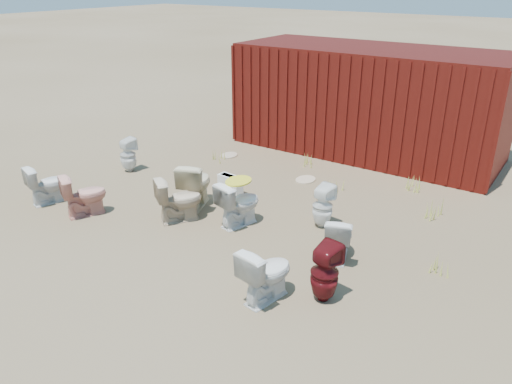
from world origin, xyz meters
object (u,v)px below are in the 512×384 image
Objects in this scene: toilet_front_pink at (84,195)px; loose_tank at (230,184)px; toilet_back_a at (128,155)px; toilet_back_beige_left at (196,184)px; toilet_front_c at (339,237)px; toilet_front_e at (266,273)px; shipping_container at (368,101)px; toilet_front_maroon at (325,273)px; toilet_back_e at (323,206)px; toilet_front_a at (47,184)px; toilet_back_yellowlid at (239,203)px; toilet_back_beige_right at (179,200)px.

toilet_front_pink is 1.50× the size of loose_tank.
toilet_back_beige_left reaches higher than toilet_back_a.
toilet_front_pink is at bearing 126.63° from toilet_back_a.
toilet_front_e is (-0.32, -1.47, 0.04)m from toilet_front_c.
shipping_container is at bearing 80.20° from loose_tank.
toilet_back_beige_left is at bearing 176.72° from toilet_back_a.
toilet_front_maroon is 2.07m from toilet_back_e.
loose_tank is (1.51, 2.19, -0.20)m from toilet_front_pink.
loose_tank is at bearing -34.89° from toilet_front_e.
toilet_front_a is 0.99× the size of toilet_back_a.
shipping_container is at bearing -105.06° from toilet_front_a.
toilet_back_beige_left is 2.34m from toilet_back_e.
toilet_back_beige_left is at bearing -22.11° from toilet_front_e.
toilet_back_e is (1.01, -4.12, -0.83)m from shipping_container.
toilet_front_e reaches higher than toilet_back_a.
toilet_front_maroon is at bearing -152.93° from toilet_front_pink.
shipping_container is 7.77× the size of toilet_front_e.
toilet_front_pink is at bearing -113.34° from shipping_container.
toilet_front_c is 2.95m from toilet_back_beige_left.
toilet_back_beige_left is at bearing -22.94° from toilet_front_c.
loose_tank is at bearing -105.90° from shipping_container.
toilet_front_e reaches higher than toilet_front_pink.
toilet_front_maroon is 1.10× the size of toilet_back_a.
toilet_front_maroon is at bearing 137.75° from toilet_back_beige_left.
toilet_front_e is at bearing 150.76° from toilet_back_yellowlid.
toilet_back_beige_left is at bearing 22.11° from toilet_back_e.
toilet_front_a is 5.02m from toilet_back_e.
shipping_container reaches higher than toilet_back_beige_right.
toilet_front_a is 0.93× the size of toilet_back_yellowlid.
toilet_front_c is at bearing -65.25° from toilet_front_maroon.
shipping_container is 7.74× the size of toilet_back_beige_right.
toilet_front_e reaches higher than toilet_back_e.
toilet_front_e reaches higher than toilet_front_a.
toilet_back_beige_left is (2.34, 1.43, 0.06)m from toilet_front_a.
toilet_back_a is (-0.98, 1.89, -0.01)m from toilet_front_pink.
loose_tank is at bearing -39.08° from toilet_front_c.
shipping_container reaches higher than toilet_back_a.
toilet_front_c is 1.50m from toilet_front_e.
shipping_container is 7.69× the size of toilet_back_yellowlid.
toilet_back_yellowlid is at bearing -92.09° from shipping_container.
toilet_front_a is 2.74m from toilet_back_beige_left.
toilet_back_beige_right is at bearing -127.56° from toilet_front_pink.
toilet_back_yellowlid is 1.39m from toilet_back_e.
toilet_back_beige_left is at bearing -12.43° from toilet_front_maroon.
toilet_back_yellowlid is at bearing -40.51° from loose_tank.
toilet_back_beige_right reaches higher than loose_tank.
toilet_back_yellowlid reaches higher than toilet_back_beige_right.
toilet_front_maroon is at bearing -162.87° from toilet_front_a.
toilet_front_e is at bearing 126.55° from toilet_back_beige_left.
toilet_back_beige_left is at bearing -133.17° from toilet_front_a.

